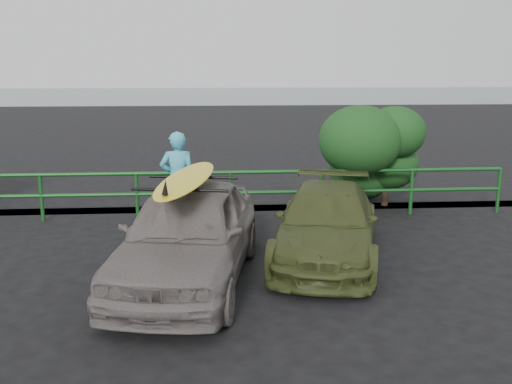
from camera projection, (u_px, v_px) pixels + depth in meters
ground at (165, 318)px, 7.50m from camera, size 80.00×80.00×0.00m
ocean at (209, 94)px, 65.90m from camera, size 200.00×200.00×0.00m
guardrail at (184, 195)px, 12.25m from camera, size 14.00×0.08×1.04m
shrub_right at (406, 158)px, 12.94m from camera, size 3.20×2.40×2.36m
sedan at (188, 234)px, 8.63m from camera, size 2.53×4.68×1.51m
olive_vehicle at (327, 223)px, 9.78m from camera, size 2.64×4.42×1.20m
man at (178, 180)px, 11.56m from camera, size 0.74×0.51×1.96m
roof_rack at (187, 183)px, 8.46m from camera, size 1.55×1.21×0.05m
surfboard at (187, 179)px, 8.44m from camera, size 1.12×3.04×0.09m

